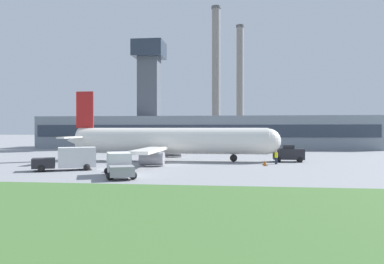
{
  "coord_description": "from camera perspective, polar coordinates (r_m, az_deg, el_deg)",
  "views": [
    {
      "loc": [
        7.96,
        -46.64,
        4.45
      ],
      "look_at": [
        1.77,
        3.66,
        3.97
      ],
      "focal_mm": 35.0,
      "sensor_mm": 36.0,
      "label": 1
    }
  ],
  "objects": [
    {
      "name": "fuel_truck",
      "position": [
        35.45,
        -11.01,
        -4.93
      ],
      "size": [
        4.16,
        6.16,
        2.17
      ],
      "color": "gray",
      "rests_on": "ground_plane"
    },
    {
      "name": "traffic_cone_wingtip",
      "position": [
        45.5,
        11.15,
        -4.78
      ],
      "size": [
        0.48,
        0.48,
        0.53
      ],
      "color": "black",
      "rests_on": "ground_plane"
    },
    {
      "name": "smokestack_right",
      "position": [
        115.61,
        7.33,
        7.29
      ],
      "size": [
        2.48,
        2.48,
        35.88
      ],
      "color": "gray",
      "rests_on": "ground_plane"
    },
    {
      "name": "airplane",
      "position": [
        51.22,
        -3.65,
        -1.44
      ],
      "size": [
        29.71,
        25.29,
        9.64
      ],
      "color": "white",
      "rests_on": "ground_plane"
    },
    {
      "name": "pushback_tug",
      "position": [
        51.67,
        14.49,
        -3.28
      ],
      "size": [
        4.04,
        2.36,
        2.25
      ],
      "color": "#232328",
      "rests_on": "ground_plane"
    },
    {
      "name": "baggage_truck",
      "position": [
        42.09,
        -18.16,
        -3.92
      ],
      "size": [
        6.64,
        4.57,
        2.43
      ],
      "color": "#232328",
      "rests_on": "ground_plane"
    },
    {
      "name": "ground_crew_person",
      "position": [
        47.79,
        12.71,
        -3.78
      ],
      "size": [
        0.47,
        0.47,
        1.68
      ],
      "color": "#23283D",
      "rests_on": "ground_plane"
    },
    {
      "name": "ground_plane",
      "position": [
        47.52,
        -2.66,
        -4.83
      ],
      "size": [
        400.0,
        400.0,
        0.0
      ],
      "primitive_type": "plane",
      "color": "gray"
    },
    {
      "name": "terminal_building",
      "position": [
        84.24,
        0.82,
        0.59
      ],
      "size": [
        73.98,
        11.26,
        24.31
      ],
      "color": "gray",
      "rests_on": "ground_plane"
    },
    {
      "name": "smokestack_left",
      "position": [
        115.64,
        3.69,
        8.76
      ],
      "size": [
        2.92,
        2.92,
        41.7
      ],
      "color": "gray",
      "rests_on": "ground_plane"
    },
    {
      "name": "traffic_cone_near_nose",
      "position": [
        46.89,
        11.03,
        -4.61
      ],
      "size": [
        0.58,
        0.58,
        0.54
      ],
      "color": "black",
      "rests_on": "ground_plane"
    }
  ]
}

